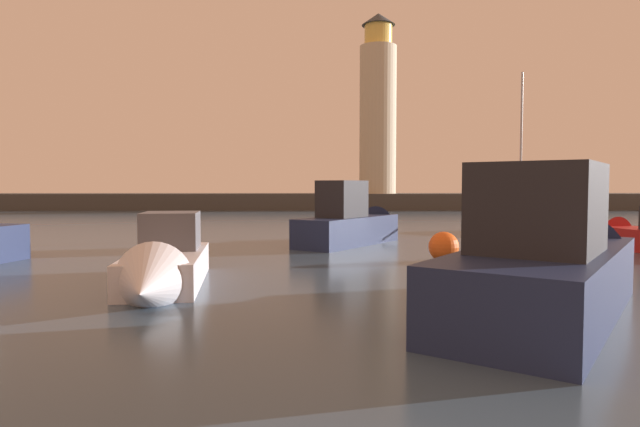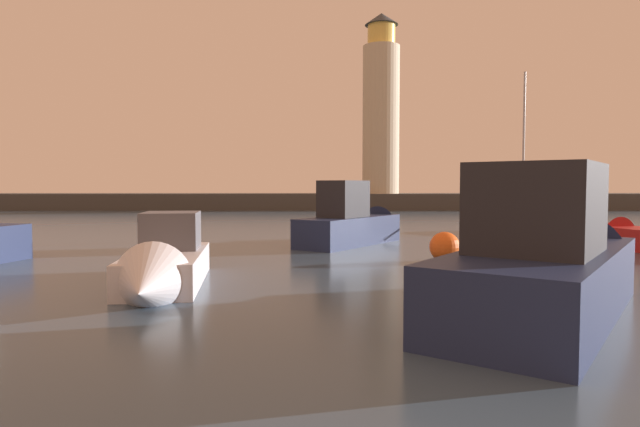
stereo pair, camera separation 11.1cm
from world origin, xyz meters
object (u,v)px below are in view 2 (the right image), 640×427
at_px(motorboat_3, 555,262).
at_px(lighthouse, 381,109).
at_px(mooring_buoy, 445,247).
at_px(motorboat_1, 162,266).
at_px(motorboat_0, 358,223).
at_px(sailboat_moored, 534,225).

bearing_deg(motorboat_3, lighthouse, 87.69).
xyz_separation_m(lighthouse, mooring_buoy, (-2.61, -39.63, -10.20)).
xyz_separation_m(motorboat_1, mooring_buoy, (8.17, 4.79, -0.07)).
distance_m(motorboat_0, motorboat_1, 12.14).
bearing_deg(lighthouse, motorboat_1, -103.63).
relative_size(motorboat_0, sailboat_moored, 0.81).
distance_m(motorboat_0, motorboat_3, 13.04).
relative_size(motorboat_1, sailboat_moored, 0.73).
relative_size(motorboat_1, mooring_buoy, 6.10).
distance_m(motorboat_3, mooring_buoy, 6.78).
bearing_deg(mooring_buoy, motorboat_3, -83.74).
height_order(lighthouse, mooring_buoy, lighthouse).
height_order(lighthouse, sailboat_moored, lighthouse).
relative_size(motorboat_0, mooring_buoy, 6.84).
bearing_deg(motorboat_1, motorboat_0, 61.97).
relative_size(motorboat_0, motorboat_3, 0.80).
height_order(lighthouse, motorboat_1, lighthouse).
distance_m(sailboat_moored, mooring_buoy, 12.46).
bearing_deg(lighthouse, sailboat_moored, -81.18).
relative_size(motorboat_1, motorboat_3, 0.72).
bearing_deg(motorboat_0, lighthouse, 81.45).
relative_size(motorboat_3, sailboat_moored, 1.01).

